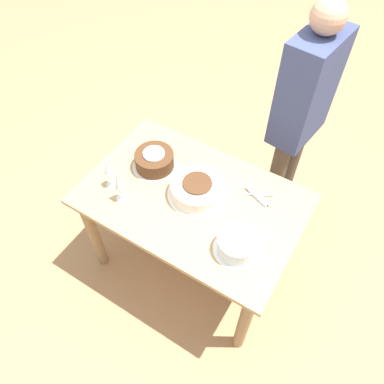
{
  "coord_description": "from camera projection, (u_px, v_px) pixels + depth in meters",
  "views": [
    {
      "loc": [
        -0.68,
        1.1,
        2.49
      ],
      "look_at": [
        0.0,
        0.0,
        0.83
      ],
      "focal_mm": 35.0,
      "sensor_mm": 36.0,
      "label": 1
    }
  ],
  "objects": [
    {
      "name": "wine_glass_far",
      "position": [
        108.0,
        169.0,
        2.09
      ],
      "size": [
        0.07,
        0.07,
        0.2
      ],
      "color": "silver",
      "rests_on": "dining_table"
    },
    {
      "name": "wine_glass_near",
      "position": [
        118.0,
        181.0,
        2.02
      ],
      "size": [
        0.07,
        0.07,
        0.23
      ],
      "color": "silver",
      "rests_on": "dining_table"
    },
    {
      "name": "person_cutting",
      "position": [
        302.0,
        108.0,
        2.28
      ],
      "size": [
        0.27,
        0.43,
        1.67
      ],
      "rotation": [
        0.0,
        0.0,
        1.44
      ],
      "color": "#4C4238",
      "rests_on": "ground_plane"
    },
    {
      "name": "cake_front_chocolate",
      "position": [
        155.0,
        160.0,
        2.25
      ],
      "size": [
        0.27,
        0.27,
        0.12
      ],
      "color": "white",
      "rests_on": "dining_table"
    },
    {
      "name": "fork_pile",
      "position": [
        258.0,
        196.0,
        2.14
      ],
      "size": [
        0.2,
        0.14,
        0.02
      ],
      "color": "silver",
      "rests_on": "dining_table"
    },
    {
      "name": "dining_table",
      "position": [
        192.0,
        211.0,
        2.26
      ],
      "size": [
        1.26,
        0.83,
        0.78
      ],
      "color": "tan",
      "rests_on": "ground_plane"
    },
    {
      "name": "cake_center_white",
      "position": [
        197.0,
        189.0,
        2.12
      ],
      "size": [
        0.35,
        0.35,
        0.11
      ],
      "color": "white",
      "rests_on": "dining_table"
    },
    {
      "name": "ground_plane",
      "position": [
        192.0,
        261.0,
        2.76
      ],
      "size": [
        12.0,
        12.0,
        0.0
      ],
      "primitive_type": "plane",
      "color": "#A87F56"
    },
    {
      "name": "cake_back_decorated",
      "position": [
        237.0,
        245.0,
        1.9
      ],
      "size": [
        0.25,
        0.25,
        0.1
      ],
      "color": "white",
      "rests_on": "dining_table"
    }
  ]
}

